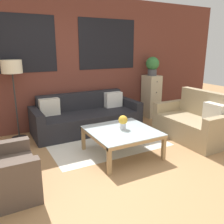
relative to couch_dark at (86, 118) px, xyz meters
The scene contains 10 objects.
ground_plane 1.98m from the couch_dark, 95.84° to the right, with size 16.00×16.00×0.00m, color #AD7F51.
wall_back_brick 1.25m from the couch_dark, 112.22° to the left, with size 8.40×0.09×2.80m.
rug 0.82m from the couch_dark, 86.24° to the right, with size 2.11×1.48×0.00m.
couch_dark is the anchor object (origin of this frame).
settee_vintage 2.20m from the couch_dark, 40.86° to the right, with size 0.80×1.42×0.92m.
coffee_table 1.40m from the couch_dark, 87.91° to the right, with size 1.05×1.05×0.43m.
floor_lamp 1.72m from the couch_dark, behind, with size 0.37×0.37×1.52m.
drawer_cabinet 1.89m from the couch_dark, ahead, with size 0.35×0.43×1.06m.
potted_plant 2.14m from the couch_dark, ahead, with size 0.33×0.33×0.45m.
flower_vase 1.39m from the couch_dark, 86.02° to the right, with size 0.15×0.15×0.23m.
Camera 1 is at (-1.62, -2.58, 1.74)m, focal length 38.00 mm.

